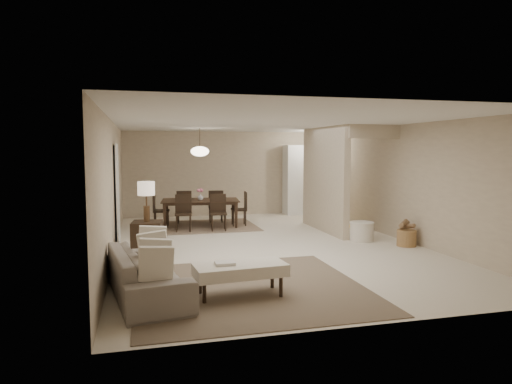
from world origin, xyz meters
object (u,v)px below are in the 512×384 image
object	(u,v)px
pantry_cabinet	(304,180)
ottoman_bench	(240,270)
dining_table	(201,213)
sofa	(147,273)
wicker_basket	(406,238)
side_table	(147,237)
round_pouf	(362,232)

from	to	relation	value
pantry_cabinet	ottoman_bench	world-z (taller)	pantry_cabinet
dining_table	pantry_cabinet	bearing A→B (deg)	31.42
pantry_cabinet	ottoman_bench	distance (m)	8.14
sofa	wicker_basket	world-z (taller)	sofa
pantry_cabinet	ottoman_bench	size ratio (longest dim) A/B	1.66
ottoman_bench	side_table	world-z (taller)	side_table
pantry_cabinet	wicker_basket	size ratio (longest dim) A/B	5.42
side_table	pantry_cabinet	bearing A→B (deg)	42.24
ottoman_bench	side_table	xyz separation A→B (m)	(-1.16, 2.96, -0.05)
ottoman_bench	side_table	distance (m)	3.18
pantry_cabinet	sofa	size ratio (longest dim) A/B	0.99
ottoman_bench	dining_table	size ratio (longest dim) A/B	0.65
pantry_cabinet	side_table	world-z (taller)	pantry_cabinet
side_table	sofa	bearing A→B (deg)	-91.08
pantry_cabinet	sofa	bearing A→B (deg)	-124.54
ottoman_bench	round_pouf	size ratio (longest dim) A/B	2.43
sofa	round_pouf	distance (m)	5.29
side_table	wicker_basket	xyz separation A→B (m)	(5.13, -0.68, -0.14)
ottoman_bench	side_table	size ratio (longest dim) A/B	2.10
sofa	wicker_basket	size ratio (longest dim) A/B	5.48
ottoman_bench	round_pouf	xyz separation A→B (m)	(3.34, 3.00, -0.15)
ottoman_bench	wicker_basket	distance (m)	4.58
sofa	side_table	xyz separation A→B (m)	(0.05, 2.66, -0.01)
pantry_cabinet	side_table	bearing A→B (deg)	-137.76
ottoman_bench	dining_table	distance (m)	5.71
pantry_cabinet	dining_table	distance (m)	3.79
ottoman_bench	wicker_basket	world-z (taller)	ottoman_bench
pantry_cabinet	wicker_basket	xyz separation A→B (m)	(0.38, -5.00, -0.89)
pantry_cabinet	dining_table	xyz separation A→B (m)	(-3.38, -1.57, -0.71)
ottoman_bench	dining_table	xyz separation A→B (m)	(0.21, 5.70, -0.01)
ottoman_bench	wicker_basket	xyz separation A→B (m)	(3.97, 2.28, -0.19)
round_pouf	wicker_basket	world-z (taller)	round_pouf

